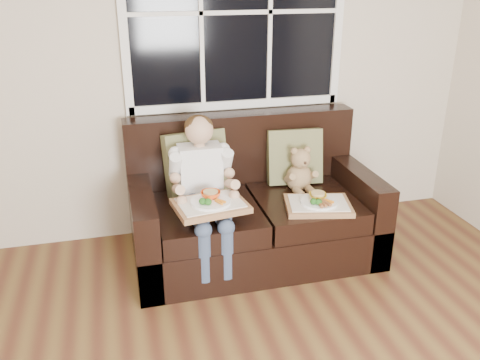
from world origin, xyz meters
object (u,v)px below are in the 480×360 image
object	(u,v)px
child	(203,179)
teddy_bear	(300,172)
tray_left	(210,204)
loveseat	(252,212)
tray_right	(318,204)

from	to	relation	value
child	teddy_bear	world-z (taller)	child
teddy_bear	tray_left	distance (m)	0.80
child	tray_left	xyz separation A→B (m)	(0.00, -0.22, -0.08)
loveseat	tray_left	distance (m)	0.57
loveseat	tray_left	xyz separation A→B (m)	(-0.37, -0.34, 0.27)
loveseat	tray_right	size ratio (longest dim) A/B	3.45
child	teddy_bear	bearing A→B (deg)	9.79
child	tray_left	world-z (taller)	child
loveseat	teddy_bear	bearing A→B (deg)	0.34
loveseat	teddy_bear	distance (m)	0.45
tray_left	tray_right	size ratio (longest dim) A/B	0.98
child	teddy_bear	xyz separation A→B (m)	(0.72, 0.12, -0.08)
tray_left	tray_right	xyz separation A→B (m)	(0.74, 0.02, -0.10)
teddy_bear	tray_right	distance (m)	0.34
loveseat	child	distance (m)	0.52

